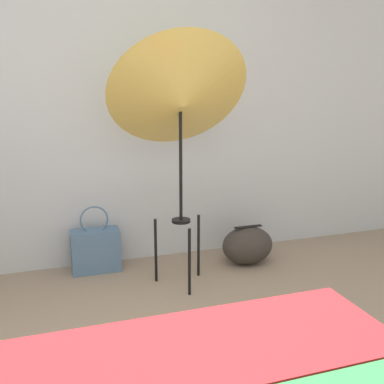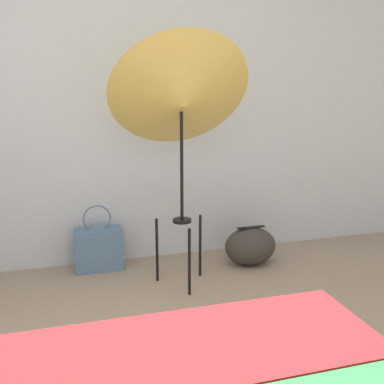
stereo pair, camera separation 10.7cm
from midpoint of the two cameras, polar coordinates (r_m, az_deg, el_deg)
The scene contains 4 objects.
wall_back at distance 3.42m, azimuth -12.78°, elevation 12.10°, with size 8.00×0.05×2.60m.
photo_umbrella at distance 2.93m, azimuth -2.56°, elevation 11.57°, with size 0.94×0.71×1.68m.
tote_bag at distance 3.45m, azimuth -13.00°, elevation -7.17°, with size 0.35×0.16×0.50m.
duffel_bag at distance 3.53m, azimuth 6.19°, elevation -6.75°, with size 0.40×0.30×0.30m.
Camera 1 is at (-0.40, -1.30, 1.35)m, focal length 42.00 mm.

